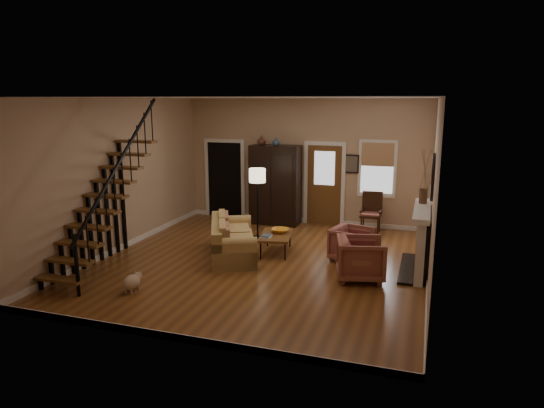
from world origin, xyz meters
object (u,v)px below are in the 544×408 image
(armoire, at_px, (275,185))
(floor_lamp, at_px, (257,204))
(armchair_left, at_px, (361,259))
(armchair_right, at_px, (352,244))
(sofa, at_px, (233,239))
(side_chair, at_px, (371,213))
(coffee_table, at_px, (276,243))

(armoire, relative_size, floor_lamp, 1.24)
(armchair_left, relative_size, floor_lamp, 0.51)
(armchair_right, bearing_deg, sofa, 115.62)
(armoire, relative_size, side_chair, 2.06)
(sofa, distance_m, armchair_left, 2.81)
(armchair_right, relative_size, side_chair, 0.76)
(armchair_right, bearing_deg, side_chair, 11.12)
(armchair_left, bearing_deg, coffee_table, 49.22)
(armoire, bearing_deg, side_chair, -4.48)
(sofa, xyz_separation_m, armchair_right, (2.44, 0.50, -0.03))
(floor_lamp, distance_m, side_chair, 2.86)
(side_chair, bearing_deg, armoire, 175.52)
(armchair_left, bearing_deg, armoire, 25.08)
(sofa, height_order, coffee_table, sofa)
(coffee_table, distance_m, armchair_right, 1.65)
(sofa, relative_size, floor_lamp, 1.21)
(floor_lamp, bearing_deg, coffee_table, -50.98)
(armchair_left, bearing_deg, side_chair, -9.83)
(coffee_table, distance_m, floor_lamp, 1.35)
(armchair_left, height_order, armchair_right, armchair_left)
(side_chair, bearing_deg, floor_lamp, -152.29)
(armoire, height_order, armchair_left, armoire)
(coffee_table, distance_m, side_chair, 2.87)
(armchair_right, bearing_deg, floor_lamp, 82.98)
(floor_lamp, bearing_deg, armchair_right, -21.11)
(armchair_right, xyz_separation_m, floor_lamp, (-2.40, 0.92, 0.49))
(floor_lamp, relative_size, side_chair, 1.66)
(armchair_left, height_order, side_chair, side_chair)
(armoire, relative_size, armchair_left, 2.43)
(side_chair, bearing_deg, armchair_left, -86.41)
(coffee_table, xyz_separation_m, side_chair, (1.76, 2.25, 0.30))
(sofa, distance_m, coffee_table, 0.95)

